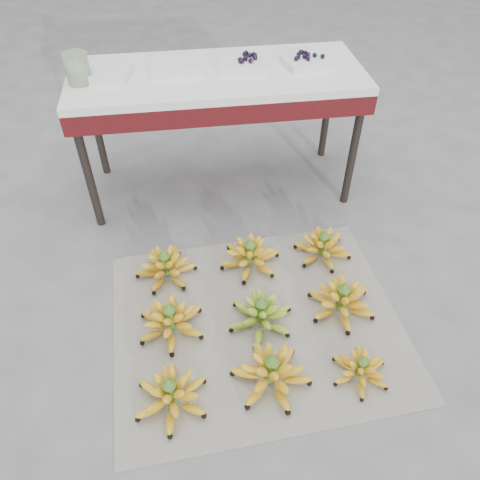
{
  "coord_description": "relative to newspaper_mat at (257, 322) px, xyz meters",
  "views": [
    {
      "loc": [
        -0.24,
        -1.23,
        1.69
      ],
      "look_at": [
        -0.02,
        0.25,
        0.27
      ],
      "focal_mm": 35.0,
      "sensor_mm": 36.0,
      "label": 1
    }
  ],
  "objects": [
    {
      "name": "ground",
      "position": [
        -0.02,
        0.01,
        -0.0
      ],
      "size": [
        60.0,
        60.0,
        0.0
      ],
      "primitive_type": "plane",
      "color": "#5D5D5F",
      "rests_on": "ground"
    },
    {
      "name": "newspaper_mat",
      "position": [
        0.0,
        0.0,
        0.0
      ],
      "size": [
        1.31,
        1.12,
        0.01
      ],
      "primitive_type": "cube",
      "rotation": [
        0.0,
        0.0,
        0.06
      ],
      "color": "silver",
      "rests_on": "ground"
    },
    {
      "name": "bunch_front_left",
      "position": [
        -0.39,
        -0.33,
        0.06
      ],
      "size": [
        0.34,
        0.34,
        0.18
      ],
      "rotation": [
        0.0,
        0.0,
        0.23
      ],
      "color": "yellow",
      "rests_on": "newspaper_mat"
    },
    {
      "name": "bunch_front_center",
      "position": [
        0.0,
        -0.29,
        0.07
      ],
      "size": [
        0.4,
        0.4,
        0.19
      ],
      "rotation": [
        0.0,
        0.0,
        0.38
      ],
      "color": "yellow",
      "rests_on": "newspaper_mat"
    },
    {
      "name": "bunch_front_right",
      "position": [
        0.36,
        -0.32,
        0.05
      ],
      "size": [
        0.25,
        0.25,
        0.14
      ],
      "rotation": [
        0.0,
        0.0,
        -0.08
      ],
      "color": "yellow",
      "rests_on": "newspaper_mat"
    },
    {
      "name": "bunch_mid_left",
      "position": [
        -0.37,
        0.02,
        0.06
      ],
      "size": [
        0.35,
        0.35,
        0.18
      ],
      "rotation": [
        0.0,
        0.0,
        0.23
      ],
      "color": "yellow",
      "rests_on": "newspaper_mat"
    },
    {
      "name": "bunch_mid_center",
      "position": [
        0.01,
        -0.0,
        0.06
      ],
      "size": [
        0.34,
        0.34,
        0.17
      ],
      "rotation": [
        0.0,
        0.0,
        0.23
      ],
      "color": "#72A630",
      "rests_on": "newspaper_mat"
    },
    {
      "name": "bunch_mid_right",
      "position": [
        0.38,
        0.02,
        0.06
      ],
      "size": [
        0.31,
        0.31,
        0.18
      ],
      "rotation": [
        0.0,
        0.0,
        0.05
      ],
      "color": "yellow",
      "rests_on": "newspaper_mat"
    },
    {
      "name": "bunch_back_left",
      "position": [
        -0.39,
        0.34,
        0.06
      ],
      "size": [
        0.3,
        0.3,
        0.17
      ],
      "rotation": [
        0.0,
        0.0,
        -0.08
      ],
      "color": "yellow",
      "rests_on": "newspaper_mat"
    },
    {
      "name": "bunch_back_center",
      "position": [
        0.02,
        0.35,
        0.06
      ],
      "size": [
        0.35,
        0.35,
        0.18
      ],
      "rotation": [
        0.0,
        0.0,
        -0.21
      ],
      "color": "yellow",
      "rests_on": "newspaper_mat"
    },
    {
      "name": "bunch_back_right",
      "position": [
        0.39,
        0.37,
        0.06
      ],
      "size": [
        0.36,
        0.36,
        0.17
      ],
      "rotation": [
        0.0,
        0.0,
        0.38
      ],
      "color": "yellow",
      "rests_on": "newspaper_mat"
    },
    {
      "name": "vendor_table",
      "position": [
        -0.04,
        1.03,
        0.62
      ],
      "size": [
        1.47,
        0.59,
        0.71
      ],
      "color": "black",
      "rests_on": "ground"
    },
    {
      "name": "tray_far_left",
      "position": [
        -0.6,
        1.04,
        0.72
      ],
      "size": [
        0.3,
        0.24,
        0.04
      ],
      "color": "silver",
      "rests_on": "vendor_table"
    },
    {
      "name": "tray_left",
      "position": [
        -0.24,
        1.06,
        0.72
      ],
      "size": [
        0.27,
        0.2,
        0.04
      ],
      "color": "silver",
      "rests_on": "vendor_table"
    },
    {
      "name": "tray_right",
      "position": [
        0.1,
        1.05,
        0.73
      ],
      "size": [
        0.28,
        0.22,
        0.06
      ],
      "color": "silver",
      "rests_on": "vendor_table"
    },
    {
      "name": "tray_far_right",
      "position": [
        0.42,
        1.03,
        0.72
      ],
      "size": [
        0.27,
        0.22,
        0.06
      ],
      "color": "silver",
      "rests_on": "vendor_table"
    },
    {
      "name": "glass_jar",
      "position": [
        -0.7,
        0.99,
        0.77
      ],
      "size": [
        0.14,
        0.14,
        0.14
      ],
      "primitive_type": "cylinder",
      "rotation": [
        0.0,
        0.0,
        0.33
      ],
      "color": "#B3CDA3",
      "rests_on": "vendor_table"
    }
  ]
}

